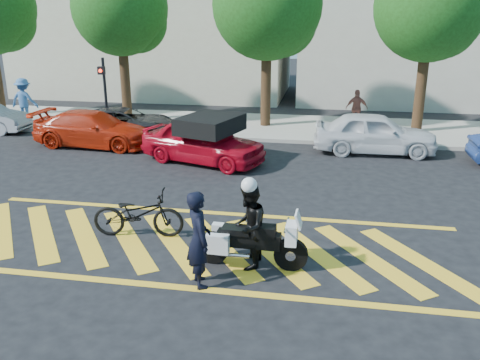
% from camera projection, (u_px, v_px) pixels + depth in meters
% --- Properties ---
extents(ground, '(90.00, 90.00, 0.00)m').
position_uv_depth(ground, '(199.00, 244.00, 11.63)').
color(ground, black).
rests_on(ground, ground).
extents(sidewalk, '(60.00, 5.00, 0.15)m').
position_uv_depth(sidewalk, '(265.00, 127.00, 22.80)').
color(sidewalk, '#9E998E').
rests_on(sidewalk, ground).
extents(crosswalk, '(12.33, 4.00, 0.01)m').
position_uv_depth(crosswalk, '(197.00, 244.00, 11.64)').
color(crosswalk, yellow).
rests_on(crosswalk, ground).
extents(building_left, '(16.00, 8.00, 10.00)m').
position_uv_depth(building_left, '(155.00, 10.00, 30.91)').
color(building_left, beige).
rests_on(building_left, ground).
extents(building_right, '(16.00, 8.00, 11.00)m').
position_uv_depth(building_right, '(450.00, 1.00, 27.96)').
color(building_right, beige).
rests_on(building_right, ground).
extents(tree_left, '(4.20, 4.20, 7.26)m').
position_uv_depth(tree_left, '(124.00, 11.00, 22.32)').
color(tree_left, black).
rests_on(tree_left, ground).
extents(tree_center, '(4.60, 4.60, 7.56)m').
position_uv_depth(tree_center, '(270.00, 9.00, 21.22)').
color(tree_center, black).
rests_on(tree_center, ground).
extents(tree_right, '(4.40, 4.40, 7.41)m').
position_uv_depth(tree_right, '(433.00, 10.00, 20.16)').
color(tree_right, black).
rests_on(tree_right, ground).
extents(signal_pole, '(0.28, 0.43, 3.20)m').
position_uv_depth(signal_pole, '(104.00, 89.00, 21.16)').
color(signal_pole, black).
rests_on(signal_pole, ground).
extents(officer_bike, '(0.74, 0.84, 1.94)m').
position_uv_depth(officer_bike, '(199.00, 239.00, 9.65)').
color(officer_bike, black).
rests_on(officer_bike, ground).
extents(bicycle, '(2.21, 1.00, 1.12)m').
position_uv_depth(bicycle, '(138.00, 214.00, 11.90)').
color(bicycle, black).
rests_on(bicycle, ground).
extents(police_motorcycle, '(2.35, 0.75, 1.04)m').
position_uv_depth(police_motorcycle, '(250.00, 242.00, 10.48)').
color(police_motorcycle, black).
rests_on(police_motorcycle, ground).
extents(officer_moto, '(0.70, 0.89, 1.81)m').
position_uv_depth(officer_moto, '(249.00, 226.00, 10.38)').
color(officer_moto, black).
rests_on(officer_moto, ground).
extents(red_convertible, '(4.75, 3.07, 1.50)m').
position_uv_depth(red_convertible, '(203.00, 141.00, 17.58)').
color(red_convertible, '#AF0819').
rests_on(red_convertible, ground).
extents(parked_left, '(4.76, 2.13, 1.36)m').
position_uv_depth(parked_left, '(93.00, 129.00, 19.71)').
color(parked_left, '#B8210B').
rests_on(parked_left, ground).
extents(parked_mid_left, '(4.72, 2.65, 1.25)m').
position_uv_depth(parked_mid_left, '(124.00, 123.00, 20.91)').
color(parked_mid_left, black).
rests_on(parked_mid_left, ground).
extents(parked_mid_right, '(4.50, 1.91, 1.52)m').
position_uv_depth(parked_mid_right, '(375.00, 133.00, 18.73)').
color(parked_mid_right, silver).
rests_on(parked_mid_right, ground).
extents(pedestrian_left, '(1.28, 0.75, 1.98)m').
position_uv_depth(pedestrian_left, '(24.00, 100.00, 23.19)').
color(pedestrian_left, '#3A669F').
rests_on(pedestrian_left, sidewalk).
extents(pedestrian_right, '(0.96, 0.43, 1.62)m').
position_uv_depth(pedestrian_right, '(357.00, 108.00, 22.28)').
color(pedestrian_right, '#925042').
rests_on(pedestrian_right, sidewalk).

